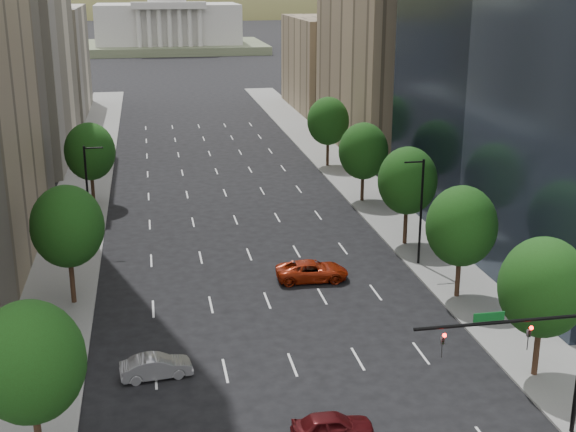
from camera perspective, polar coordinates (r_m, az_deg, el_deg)
sidewalk_left at (r=66.33m, az=-16.31°, el=-3.53°), size 6.00×200.00×0.15m
sidewalk_right at (r=69.97m, az=9.79°, el=-1.97°), size 6.00×200.00×0.15m
midrise_cream_left at (r=106.31m, az=-20.22°, el=13.42°), size 14.00×30.00×35.00m
filler_left at (r=139.54m, az=-17.73°, el=10.85°), size 14.00×26.00×18.00m
parking_tan_right at (r=107.31m, az=7.68°, el=12.99°), size 14.00×30.00×30.00m
filler_right at (r=139.58m, az=3.34°, el=11.21°), size 14.00×26.00×16.00m
tree_right_1 at (r=47.00m, az=18.39°, el=-5.04°), size 5.20×5.20×8.75m
tree_right_2 at (r=57.14m, az=12.73°, el=-0.74°), size 5.20×5.20×8.61m
tree_right_3 at (r=67.78m, az=8.85°, el=2.59°), size 5.20×5.20×8.89m
tree_right_4 at (r=80.84m, az=5.61°, el=4.80°), size 5.20×5.20×8.46m
tree_right_5 at (r=95.95m, az=2.99°, el=7.03°), size 5.20×5.20×8.75m
tree_left_0 at (r=38.41m, az=-18.57°, el=-10.24°), size 5.20×5.20×8.75m
tree_left_1 at (r=56.74m, az=-16.03°, el=-0.75°), size 5.20×5.20×8.97m
tree_left_2 at (r=81.87m, az=-14.47°, el=4.65°), size 5.20×5.20×8.68m
streetlight_rn at (r=63.36m, az=9.78°, el=0.51°), size 1.70×0.20×9.00m
streetlight_ln at (r=69.43m, az=-14.58°, el=1.69°), size 1.70×0.20×9.00m
traffic_signal at (r=40.88m, az=17.97°, el=-9.34°), size 9.12×0.40×7.38m
capitol at (r=252.04m, az=-8.89°, el=13.93°), size 60.00×40.00×35.20m
foothills at (r=605.75m, az=-6.50°, el=11.54°), size 720.00×413.00×263.00m
car_maroon at (r=41.24m, az=3.33°, el=-15.28°), size 4.31×1.80×1.46m
car_silver at (r=47.35m, az=-9.74°, el=-10.94°), size 4.41×1.97×1.41m
car_red_far at (r=60.61m, az=1.79°, el=-4.08°), size 5.79×2.86×1.58m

